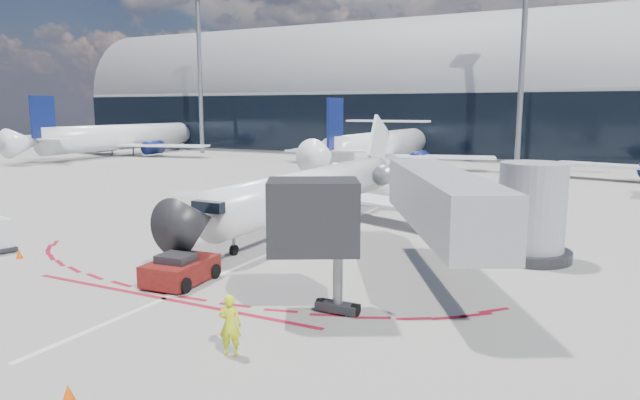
% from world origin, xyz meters
% --- Properties ---
extents(ground, '(260.00, 260.00, 0.00)m').
position_xyz_m(ground, '(0.00, 0.00, 0.00)').
color(ground, slate).
rests_on(ground, ground).
extents(apron_centerline, '(0.25, 40.00, 0.01)m').
position_xyz_m(apron_centerline, '(0.00, 2.00, 0.01)').
color(apron_centerline, silver).
rests_on(apron_centerline, ground).
extents(apron_stop_bar, '(14.00, 0.25, 0.01)m').
position_xyz_m(apron_stop_bar, '(0.00, -11.50, 0.01)').
color(apron_stop_bar, maroon).
rests_on(apron_stop_bar, ground).
extents(terminal_building, '(150.00, 24.15, 24.00)m').
position_xyz_m(terminal_building, '(0.00, 64.97, 8.52)').
color(terminal_building, gray).
rests_on(terminal_building, ground).
extents(jet_bridge, '(10.03, 15.20, 4.90)m').
position_xyz_m(jet_bridge, '(9.79, -3.01, 3.01)').
color(jet_bridge, gray).
rests_on(jet_bridge, ground).
extents(light_mast_west, '(0.70, 0.70, 25.00)m').
position_xyz_m(light_mast_west, '(-45.00, 48.00, 12.50)').
color(light_mast_west, slate).
rests_on(light_mast_west, ground).
extents(light_mast_centre, '(0.70, 0.70, 25.00)m').
position_xyz_m(light_mast_centre, '(5.00, 48.00, 12.50)').
color(light_mast_centre, slate).
rests_on(light_mast_centre, ground).
extents(regional_jet, '(22.35, 27.57, 6.90)m').
position_xyz_m(regional_jet, '(-1.45, 5.32, 2.31)').
color(regional_jet, white).
rests_on(regional_jet, ground).
extents(pushback_tug, '(2.41, 5.18, 1.33)m').
position_xyz_m(pushback_tug, '(-0.77, -9.59, 0.59)').
color(pushback_tug, '#520C0B').
rests_on(pushback_tug, ground).
extents(ramp_worker, '(0.81, 0.67, 1.92)m').
position_xyz_m(ramp_worker, '(5.38, -14.57, 0.96)').
color(ramp_worker, '#D0E017').
rests_on(ramp_worker, ground).
extents(safety_cone_left, '(0.34, 0.34, 0.48)m').
position_xyz_m(safety_cone_left, '(-10.64, -10.04, 0.24)').
color(safety_cone_left, '#EF4F05').
rests_on(safety_cone_left, ground).
extents(safety_cone_right, '(0.38, 0.38, 0.53)m').
position_xyz_m(safety_cone_right, '(3.42, -18.80, 0.27)').
color(safety_cone_right, '#EF4F05').
rests_on(safety_cone_right, ground).
extents(bg_airliner_0, '(35.08, 37.14, 11.35)m').
position_xyz_m(bg_airliner_0, '(-53.51, 39.79, 5.67)').
color(bg_airliner_0, white).
rests_on(bg_airliner_0, ground).
extents(bg_airliner_1, '(32.67, 34.59, 10.57)m').
position_xyz_m(bg_airliner_1, '(-10.22, 39.87, 5.28)').
color(bg_airliner_1, white).
rests_on(bg_airliner_1, ground).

